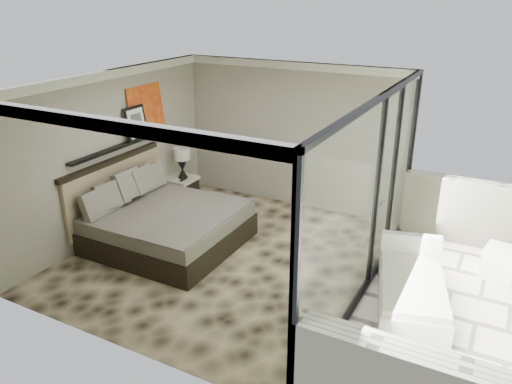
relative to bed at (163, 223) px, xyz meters
The scene contains 14 objects.
floor 1.23m from the bed, ahead, with size 5.00×5.00×0.00m, color black.
ceiling 2.69m from the bed, ahead, with size 4.50×5.00×0.02m, color silver.
back_wall 3.01m from the bed, 65.56° to the left, with size 4.50×0.02×2.80m, color gray.
left_wall 1.49m from the bed, behind, with size 0.02×5.00×2.80m, color gray.
glass_wall 3.58m from the bed, ahead, with size 0.08×5.00×2.80m, color white.
terrace_slab 4.94m from the bed, ahead, with size 3.00×5.00×0.12m, color beige.
picture_ledge 1.53m from the bed, 169.34° to the left, with size 0.12×2.20×0.05m, color black.
bed is the anchor object (origin of this frame).
nightstand 1.79m from the bed, 116.51° to the left, with size 0.57×0.57×0.57m, color black.
table_lamp 1.87m from the bed, 114.98° to the left, with size 0.34×0.34×0.62m.
abstract_canvas 2.15m from the bed, 135.85° to the left, with size 0.04×0.90×0.90m, color #9D110D.
framed_print 1.86m from the bed, 146.85° to the left, with size 0.03×0.50×0.60m, color black.
ottoman 5.30m from the bed, 16.14° to the left, with size 0.46×0.46×0.46m, color white.
lounger 4.08m from the bed, ahead, with size 1.27×1.89×0.67m.
Camera 1 is at (3.76, -6.04, 3.96)m, focal length 35.00 mm.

